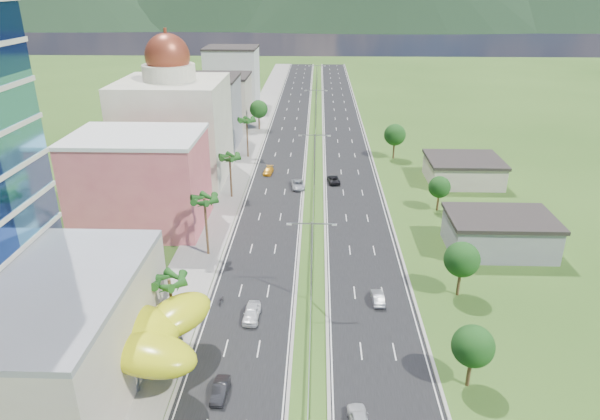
# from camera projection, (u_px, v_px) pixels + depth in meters

# --- Properties ---
(ground) EXTENTS (500.00, 500.00, 0.00)m
(ground) POSITION_uv_depth(u_px,v_px,m) (310.00, 350.00, 59.05)
(ground) COLOR #2D5119
(ground) RESTS_ON ground
(road_left) EXTENTS (11.00, 260.00, 0.04)m
(road_left) POSITION_uv_depth(u_px,v_px,m) (287.00, 134.00, 141.92)
(road_left) COLOR black
(road_left) RESTS_ON ground
(road_right) EXTENTS (11.00, 260.00, 0.04)m
(road_right) POSITION_uv_depth(u_px,v_px,m) (344.00, 135.00, 141.45)
(road_right) COLOR black
(road_right) RESTS_ON ground
(sidewalk_left) EXTENTS (7.00, 260.00, 0.12)m
(sidewalk_left) POSITION_uv_depth(u_px,v_px,m) (252.00, 134.00, 142.20)
(sidewalk_left) COLOR gray
(sidewalk_left) RESTS_ON ground
(median_guardrail) EXTENTS (0.10, 216.06, 0.76)m
(median_guardrail) POSITION_uv_depth(u_px,v_px,m) (315.00, 153.00, 124.91)
(median_guardrail) COLOR gray
(median_guardrail) RESTS_ON ground
(streetlight_median_b) EXTENTS (6.04, 0.25, 11.00)m
(streetlight_median_b) POSITION_uv_depth(u_px,v_px,m) (311.00, 254.00, 65.57)
(streetlight_median_b) COLOR gray
(streetlight_median_b) RESTS_ON ground
(streetlight_median_c) EXTENTS (6.04, 0.25, 11.00)m
(streetlight_median_c) POSITION_uv_depth(u_px,v_px,m) (314.00, 156.00, 102.30)
(streetlight_median_c) COLOR gray
(streetlight_median_c) RESTS_ON ground
(streetlight_median_d) EXTENTS (6.04, 0.25, 11.00)m
(streetlight_median_d) POSITION_uv_depth(u_px,v_px,m) (316.00, 105.00, 143.62)
(streetlight_median_d) COLOR gray
(streetlight_median_d) RESTS_ON ground
(streetlight_median_e) EXTENTS (6.04, 0.25, 11.00)m
(streetlight_median_e) POSITION_uv_depth(u_px,v_px,m) (317.00, 78.00, 184.94)
(streetlight_median_e) COLOR gray
(streetlight_median_e) RESTS_ON ground
(lime_canopy) EXTENTS (18.00, 15.00, 7.40)m
(lime_canopy) POSITION_uv_depth(u_px,v_px,m) (112.00, 331.00, 54.03)
(lime_canopy) COLOR #C5CA13
(lime_canopy) RESTS_ON ground
(pink_shophouse) EXTENTS (20.00, 15.00, 15.00)m
(pink_shophouse) POSITION_uv_depth(u_px,v_px,m) (140.00, 183.00, 86.35)
(pink_shophouse) COLOR #CB535E
(pink_shophouse) RESTS_ON ground
(domed_building) EXTENTS (20.00, 20.00, 28.70)m
(domed_building) POSITION_uv_depth(u_px,v_px,m) (174.00, 124.00, 105.94)
(domed_building) COLOR beige
(domed_building) RESTS_ON ground
(midrise_grey) EXTENTS (16.00, 15.00, 16.00)m
(midrise_grey) POSITION_uv_depth(u_px,v_px,m) (205.00, 113.00, 130.19)
(midrise_grey) COLOR gray
(midrise_grey) RESTS_ON ground
(midrise_beige) EXTENTS (16.00, 15.00, 13.00)m
(midrise_beige) POSITION_uv_depth(u_px,v_px,m) (221.00, 100.00, 150.98)
(midrise_beige) COLOR #B9A998
(midrise_beige) RESTS_ON ground
(midrise_white) EXTENTS (16.00, 15.00, 18.00)m
(midrise_white) POSITION_uv_depth(u_px,v_px,m) (232.00, 78.00, 171.12)
(midrise_white) COLOR silver
(midrise_white) RESTS_ON ground
(shed_near) EXTENTS (15.00, 10.00, 5.00)m
(shed_near) POSITION_uv_depth(u_px,v_px,m) (499.00, 235.00, 80.14)
(shed_near) COLOR gray
(shed_near) RESTS_ON ground
(shed_far) EXTENTS (14.00, 12.00, 4.40)m
(shed_far) POSITION_uv_depth(u_px,v_px,m) (463.00, 171.00, 107.75)
(shed_far) COLOR #B9A998
(shed_far) RESTS_ON ground
(palm_tree_b) EXTENTS (3.60, 3.60, 8.10)m
(palm_tree_b) POSITION_uv_depth(u_px,v_px,m) (169.00, 283.00, 58.58)
(palm_tree_b) COLOR #47301C
(palm_tree_b) RESTS_ON ground
(palm_tree_c) EXTENTS (3.60, 3.60, 9.60)m
(palm_tree_c) POSITION_uv_depth(u_px,v_px,m) (205.00, 202.00, 76.38)
(palm_tree_c) COLOR #47301C
(palm_tree_c) RESTS_ON ground
(palm_tree_d) EXTENTS (3.60, 3.60, 8.60)m
(palm_tree_d) POSITION_uv_depth(u_px,v_px,m) (230.00, 159.00, 97.88)
(palm_tree_d) COLOR #47301C
(palm_tree_d) RESTS_ON ground
(palm_tree_e) EXTENTS (3.60, 3.60, 9.40)m
(palm_tree_e) POSITION_uv_depth(u_px,v_px,m) (247.00, 122.00, 120.53)
(palm_tree_e) COLOR #47301C
(palm_tree_e) RESTS_ON ground
(leafy_tree_lfar) EXTENTS (4.90, 4.90, 8.05)m
(leafy_tree_lfar) POSITION_uv_depth(u_px,v_px,m) (259.00, 109.00, 144.56)
(leafy_tree_lfar) COLOR #47301C
(leafy_tree_lfar) RESTS_ON ground
(leafy_tree_ra) EXTENTS (4.20, 4.20, 6.90)m
(leafy_tree_ra) POSITION_uv_depth(u_px,v_px,m) (473.00, 346.00, 52.07)
(leafy_tree_ra) COLOR #47301C
(leafy_tree_ra) RESTS_ON ground
(leafy_tree_rb) EXTENTS (4.55, 4.55, 7.47)m
(leafy_tree_rb) POSITION_uv_depth(u_px,v_px,m) (462.00, 260.00, 67.43)
(leafy_tree_rb) COLOR #47301C
(leafy_tree_rb) RESTS_ON ground
(leafy_tree_rc) EXTENTS (3.85, 3.85, 6.33)m
(leafy_tree_rc) POSITION_uv_depth(u_px,v_px,m) (439.00, 187.00, 93.36)
(leafy_tree_rc) COLOR #47301C
(leafy_tree_rc) RESTS_ON ground
(leafy_tree_rd) EXTENTS (4.90, 4.90, 8.05)m
(leafy_tree_rd) POSITION_uv_depth(u_px,v_px,m) (395.00, 135.00, 120.56)
(leafy_tree_rd) COLOR #47301C
(leafy_tree_rd) RESTS_ON ground
(mountain_ridge) EXTENTS (860.00, 140.00, 90.00)m
(mountain_ridge) POSITION_uv_depth(u_px,v_px,m) (387.00, 27.00, 470.37)
(mountain_ridge) COLOR black
(mountain_ridge) RESTS_ON ground
(car_white_near_left) EXTENTS (2.00, 4.65, 1.56)m
(car_white_near_left) POSITION_uv_depth(u_px,v_px,m) (252.00, 313.00, 64.26)
(car_white_near_left) COLOR white
(car_white_near_left) RESTS_ON road_left
(car_dark_left) EXTENTS (1.51, 3.98, 1.30)m
(car_dark_left) POSITION_uv_depth(u_px,v_px,m) (220.00, 390.00, 52.33)
(car_dark_left) COLOR black
(car_dark_left) RESTS_ON road_left
(car_silver_mid_left) EXTENTS (3.00, 5.39, 1.43)m
(car_silver_mid_left) POSITION_uv_depth(u_px,v_px,m) (298.00, 185.00, 104.85)
(car_silver_mid_left) COLOR #A1A4A9
(car_silver_mid_left) RESTS_ON road_left
(car_yellow_far_left) EXTENTS (2.19, 4.47, 1.25)m
(car_yellow_far_left) POSITION_uv_depth(u_px,v_px,m) (268.00, 171.00, 112.75)
(car_yellow_far_left) COLOR gold
(car_yellow_far_left) RESTS_ON road_left
(car_white_near_right) EXTENTS (2.30, 4.67, 1.53)m
(car_white_near_right) POSITION_uv_depth(u_px,v_px,m) (359.00, 420.00, 48.58)
(car_white_near_right) COLOR silver
(car_white_near_right) RESTS_ON road_right
(car_silver_right) EXTENTS (1.50, 3.98, 1.30)m
(car_silver_right) POSITION_uv_depth(u_px,v_px,m) (378.00, 297.00, 67.62)
(car_silver_right) COLOR #A0A2A7
(car_silver_right) RESTS_ON road_right
(car_dark_far_right) EXTENTS (2.84, 5.04, 1.33)m
(car_dark_far_right) POSITION_uv_depth(u_px,v_px,m) (333.00, 179.00, 107.77)
(car_dark_far_right) COLOR black
(car_dark_far_right) RESTS_ON road_right
(motorcycle) EXTENTS (0.74, 1.88, 1.17)m
(motorcycle) POSITION_uv_depth(u_px,v_px,m) (221.00, 299.00, 67.38)
(motorcycle) COLOR black
(motorcycle) RESTS_ON road_left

